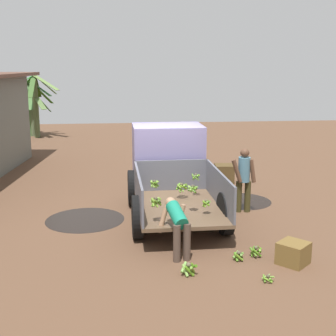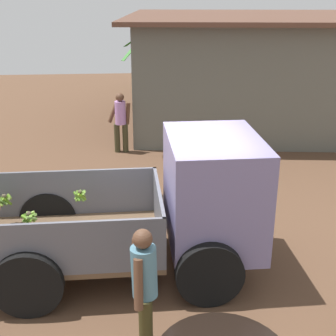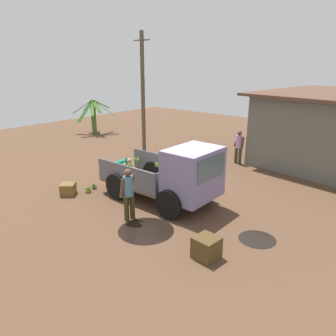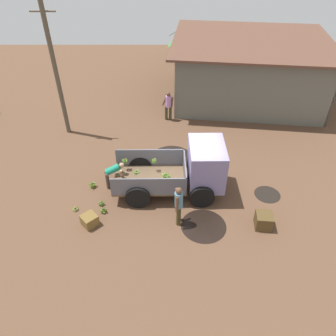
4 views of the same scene
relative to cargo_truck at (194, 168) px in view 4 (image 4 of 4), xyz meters
The scene contains 17 objects.
ground 1.16m from the cargo_truck, 118.49° to the left, with size 36.00×36.00×0.00m, color brown.
mud_patch_0 3.21m from the cargo_truck, ahead, with size 1.04×1.04×0.01m, color black.
mud_patch_1 2.58m from the cargo_truck, 111.22° to the left, with size 1.91×1.91×0.01m, color black.
mud_patch_2 2.31m from the cargo_truck, 82.05° to the right, with size 1.65×1.65×0.01m, color black.
cargo_truck is the anchor object (origin of this frame).
warehouse_shed 9.58m from the cargo_truck, 63.73° to the left, with size 9.61×8.34×3.38m.
utility_pole 7.84m from the cargo_truck, 144.17° to the left, with size 1.07×0.21×6.20m.
banana_palm_3 14.35m from the cargo_truck, 89.49° to the left, with size 2.35×2.03×2.48m.
person_foreground_visitor 1.93m from the cargo_truck, 109.51° to the right, with size 0.33×0.66×1.65m.
person_worker_loading 3.27m from the cargo_truck, behind, with size 0.83×0.64×1.10m.
person_bystander_near_shed 5.78m from the cargo_truck, 99.89° to the left, with size 0.62×0.32×1.60m.
banana_bunch_on_ground_0 4.23m from the cargo_truck, behind, with size 0.30×0.32×0.24m.
banana_bunch_on_ground_1 4.81m from the cargo_truck, 164.94° to the right, with size 0.22×0.21×0.14m.
banana_bunch_on_ground_2 3.82m from the cargo_truck, 158.97° to the right, with size 0.25×0.27×0.22m.
banana_bunch_on_ground_3 3.84m from the cargo_truck, 165.36° to the right, with size 0.23×0.24×0.20m.
wooden_crate_0 4.39m from the cargo_truck, 153.32° to the right, with size 0.51×0.51×0.42m, color brown.
wooden_crate_1 3.24m from the cargo_truck, 39.89° to the right, with size 0.58×0.58×0.57m, color #4D3A1D.
Camera 4 is at (-0.84, -10.33, 9.00)m, focal length 35.00 mm.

